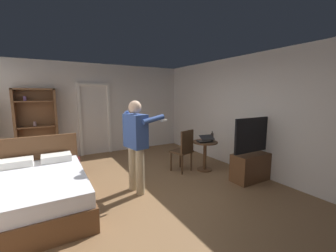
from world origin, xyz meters
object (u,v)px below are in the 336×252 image
bookshelf (37,123)px  laptop (205,140)px  suitcase_dark (68,166)px  tv_flatscreen (254,161)px  bed (38,191)px  side_table (205,151)px  suitcase_small (59,167)px  wooden_chair (184,149)px  person_blue_shirt (136,140)px  bottle_on_table (212,137)px

bookshelf → laptop: size_ratio=5.16×
suitcase_dark → laptop: bearing=-12.4°
tv_flatscreen → suitcase_dark: 4.15m
bed → laptop: size_ratio=5.36×
side_table → suitcase_small: side_table is taller
wooden_chair → suitcase_dark: 2.71m
tv_flatscreen → side_table: tv_flatscreen is taller
bookshelf → person_blue_shirt: 3.29m
tv_flatscreen → bottle_on_table: 1.04m
wooden_chair → suitcase_dark: bearing=152.4°
tv_flatscreen → laptop: 1.14m
bottle_on_table → person_blue_shirt: person_blue_shirt is taller
bottle_on_table → suitcase_dark: bottle_on_table is taller
bed → suitcase_small: 1.52m
suitcase_dark → suitcase_small: suitcase_small is taller
bed → side_table: bed is taller
bottle_on_table → suitcase_small: 3.57m
wooden_chair → suitcase_small: wooden_chair is taller
laptop → wooden_chair: size_ratio=0.38×
side_table → bed: bearing=-178.9°
wooden_chair → person_blue_shirt: bearing=-162.2°
tv_flatscreen → bed: bearing=167.2°
suitcase_dark → side_table: bearing=-11.4°
side_table → suitcase_dark: bearing=153.7°
bottle_on_table → suitcase_dark: (-3.00, 1.49, -0.64)m
tv_flatscreen → person_blue_shirt: 2.53m
person_blue_shirt → suitcase_small: 2.22m
wooden_chair → bookshelf: bearing=140.3°
side_table → suitcase_dark: size_ratio=1.37×
bottle_on_table → wooden_chair: wooden_chair is taller
person_blue_shirt → suitcase_small: (-1.22, 1.67, -0.81)m
laptop → tv_flatscreen: bearing=-58.1°
bookshelf → person_blue_shirt: bookshelf is taller
laptop → person_blue_shirt: size_ratio=0.22×
side_table → bottle_on_table: bearing=-29.7°
laptop → bed: bearing=-179.6°
bed → tv_flatscreen: bearing=-12.8°
person_blue_shirt → bookshelf: bearing=119.2°
suitcase_small → bed: bearing=-87.4°
bottle_on_table → person_blue_shirt: (-1.97, -0.18, 0.18)m
laptop → person_blue_shirt: 1.82m
bed → laptop: (3.37, 0.03, 0.45)m
bed → person_blue_shirt: (1.58, -0.19, 0.68)m
side_table → suitcase_small: size_ratio=1.48×
side_table → suitcase_dark: side_table is taller
person_blue_shirt → suitcase_dark: (-1.04, 1.67, -0.82)m
suitcase_dark → bookshelf: bearing=130.3°
side_table → wooden_chair: size_ratio=0.71×
bed → bookshelf: 2.79m
bed → bottle_on_table: bearing=-0.2°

